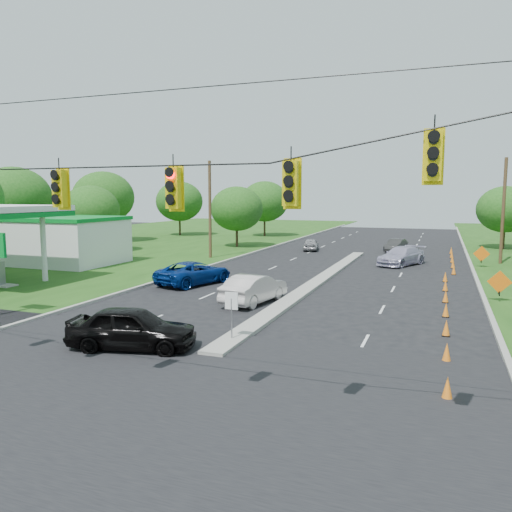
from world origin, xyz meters
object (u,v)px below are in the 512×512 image
at_px(gas_station, 37,235).
at_px(black_sedan, 132,328).
at_px(blue_pickup, 194,273).
at_px(white_sedan, 254,289).

xyz_separation_m(gas_station, black_sedan, (20.43, -16.39, -1.74)).
bearing_deg(gas_station, blue_pickup, -10.58).
relative_size(white_sedan, blue_pickup, 0.87).
bearing_deg(blue_pickup, black_sedan, 124.91).
height_order(gas_station, black_sedan, gas_station).
bearing_deg(white_sedan, gas_station, -8.33).
distance_m(gas_station, white_sedan, 23.02).
xyz_separation_m(gas_station, blue_pickup, (16.10, -3.01, -1.81)).
relative_size(gas_station, black_sedan, 4.03).
height_order(white_sedan, blue_pickup, white_sedan).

